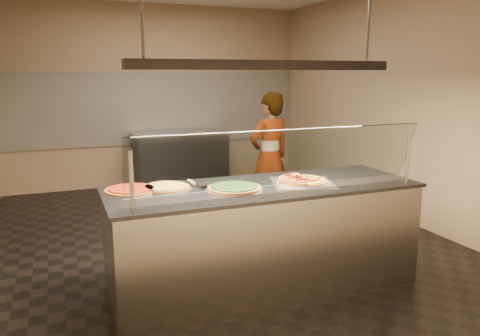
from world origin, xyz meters
name	(u,v)px	position (x,y,z in m)	size (l,w,h in m)	color
ground	(215,239)	(0.00, 0.00, -0.01)	(5.00, 6.00, 0.02)	black
wall_back	(157,96)	(0.00, 3.01, 1.50)	(5.00, 0.02, 3.00)	#927F5E
wall_front	(399,150)	(0.00, -3.01, 1.50)	(5.00, 0.02, 3.00)	#927F5E
wall_right	(397,103)	(2.51, 0.00, 1.50)	(0.02, 6.00, 3.00)	#927F5E
tile_band	(158,108)	(0.00, 2.98, 1.30)	(4.90, 0.02, 1.20)	silver
serving_counter	(264,236)	(0.01, -1.33, 0.47)	(2.71, 0.94, 0.93)	#B7B7BC
sneeze_guard	(283,158)	(0.01, -1.68, 1.23)	(2.47, 0.18, 0.54)	#B7B7BC
perforated_tray	(302,182)	(0.36, -1.37, 0.94)	(0.66, 0.66, 0.01)	silver
half_pizza_pepperoni	(292,180)	(0.26, -1.37, 0.96)	(0.34, 0.48, 0.05)	brown
half_pizza_sausage	(313,179)	(0.47, -1.38, 0.96)	(0.34, 0.48, 0.04)	brown
pizza_spinach	(234,188)	(-0.29, -1.38, 0.95)	(0.48, 0.48, 0.03)	silver
pizza_cheese	(166,187)	(-0.81, -1.13, 0.94)	(0.43, 0.43, 0.03)	silver
pizza_tomato	(131,190)	(-1.09, -1.12, 0.94)	(0.46, 0.46, 0.03)	silver
pizza_spatula	(197,182)	(-0.53, -1.12, 0.96)	(0.19, 0.23, 0.02)	#B7B7BC
prep_table	(181,160)	(0.26, 2.55, 0.47)	(1.51, 0.74, 0.93)	#37373C
worker	(270,157)	(0.91, 0.47, 0.82)	(0.60, 0.39, 1.65)	#38373D
heat_lamp_housing	(265,65)	(0.01, -1.33, 1.95)	(2.30, 0.18, 0.08)	#37373C
lamp_rod_right	(370,2)	(1.01, -1.33, 2.50)	(0.02, 0.02, 1.01)	#B7B7BC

